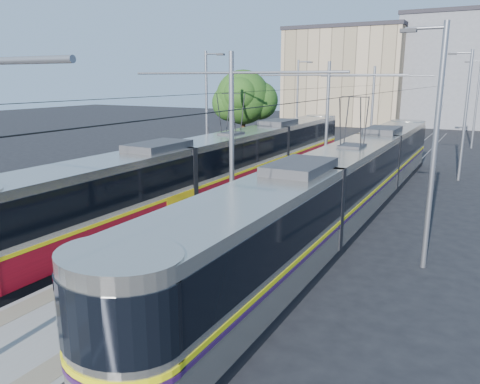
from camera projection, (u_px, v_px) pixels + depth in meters
The scene contains 13 objects.
ground at pixel (87, 317), 12.62m from camera, with size 160.00×160.00×0.00m, color black.
platform at pixel (308, 187), 27.12m from camera, with size 4.00×50.00×0.30m, color gray.
tactile_strip_left at pixel (285, 182), 27.76m from camera, with size 0.70×50.00×0.01m, color gray.
tactile_strip_right at pixel (332, 187), 26.42m from camera, with size 0.70×50.00×0.01m, color gray.
rails at pixel (308, 189), 27.16m from camera, with size 8.71×70.00×0.03m.
tram_left at pixel (231, 163), 26.14m from camera, with size 2.43×32.26×5.50m.
tram_right at pixel (350, 178), 21.31m from camera, with size 2.43×32.03×5.50m.
catenary at pixel (291, 114), 23.66m from camera, with size 9.20×70.00×7.00m.
street_lamps at pixel (332, 113), 29.59m from camera, with size 15.18×38.22×8.00m.
shelter at pixel (316, 171), 25.34m from camera, with size 0.88×1.11×2.13m.
tree at pixel (247, 98), 37.87m from camera, with size 4.82×4.46×7.01m.
building_left at pixel (349, 76), 66.98m from camera, with size 16.32×12.24×13.27m.
building_centre at pixel (474, 70), 62.84m from camera, with size 18.36×14.28×14.74m.
Camera 1 is at (9.09, -8.13, 6.27)m, focal length 35.00 mm.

